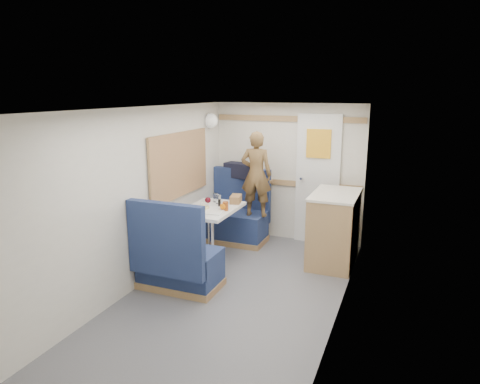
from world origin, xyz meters
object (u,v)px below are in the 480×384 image
at_px(cheese_block, 204,207).
at_px(salt_grinder, 201,206).
at_px(tray, 213,211).
at_px(duffel_bag, 240,170).
at_px(person, 256,174).
at_px(tumbler_right, 218,199).
at_px(dinette_table, 211,219).
at_px(orange_fruit, 223,207).
at_px(bench_far, 237,221).
at_px(tumbler_mid, 216,198).
at_px(tumbler_left, 182,209).
at_px(wine_glass, 208,201).
at_px(pepper_grinder, 219,203).
at_px(bread_loaf, 236,199).
at_px(beer_glass, 225,206).
at_px(galley_counter, 334,228).
at_px(dome_light, 211,121).
at_px(bench_near, 177,264).

distance_m(cheese_block, salt_grinder, 0.04).
bearing_deg(tray, duffel_bag, 96.61).
height_order(person, tumbler_right, person).
height_order(dinette_table, orange_fruit, orange_fruit).
relative_size(bench_far, tumbler_mid, 9.31).
bearing_deg(tumbler_left, bench_far, 79.39).
distance_m(wine_glass, tumbler_right, 0.36).
height_order(wine_glass, pepper_grinder, wine_glass).
bearing_deg(bread_loaf, pepper_grinder, -116.87).
bearing_deg(dinette_table, bread_loaf, 61.45).
distance_m(tray, tumbler_mid, 0.48).
bearing_deg(cheese_block, bread_loaf, 65.02).
bearing_deg(tumbler_right, dinette_table, -89.00).
bearing_deg(dinette_table, orange_fruit, -19.54).
bearing_deg(pepper_grinder, tray, -83.48).
bearing_deg(bench_far, dinette_table, -90.00).
distance_m(tray, orange_fruit, 0.13).
height_order(salt_grinder, bread_loaf, salt_grinder).
distance_m(tumbler_right, beer_glass, 0.37).
xyz_separation_m(tumbler_right, beer_glass, (0.23, -0.29, -0.00)).
distance_m(tumbler_left, salt_grinder, 0.26).
distance_m(galley_counter, pepper_grinder, 1.49).
bearing_deg(tumbler_right, duffel_bag, 92.76).
relative_size(dome_light, orange_fruit, 2.62).
bearing_deg(duffel_bag, tray, -72.65).
xyz_separation_m(orange_fruit, pepper_grinder, (-0.13, 0.18, -0.01)).
relative_size(bench_far, orange_fruit, 13.73).
xyz_separation_m(dinette_table, galley_counter, (1.47, 0.55, -0.10)).
distance_m(galley_counter, person, 1.28).
xyz_separation_m(dinette_table, dome_light, (-0.39, 0.85, 1.18)).
xyz_separation_m(bench_far, tumbler_right, (-0.00, -0.62, 0.48)).
bearing_deg(bench_far, cheese_block, -91.79).
xyz_separation_m(bench_near, tumbler_mid, (-0.07, 1.17, 0.48)).
distance_m(tumbler_mid, bread_loaf, 0.27).
bearing_deg(wine_glass, beer_glass, 18.65).
bearing_deg(dome_light, bread_loaf, -39.82).
relative_size(beer_glass, bread_loaf, 0.48).
bearing_deg(bench_far, tumbler_mid, -97.12).
distance_m(galley_counter, orange_fruit, 1.44).
bearing_deg(person, cheese_block, 60.45).
bearing_deg(orange_fruit, dome_light, 122.74).
height_order(tumbler_right, beer_glass, tumbler_right).
relative_size(dinette_table, dome_light, 4.60).
bearing_deg(bread_loaf, orange_fruit, -89.17).
xyz_separation_m(duffel_bag, salt_grinder, (-0.02, -1.25, -0.24)).
bearing_deg(tumbler_left, tumbler_right, 69.14).
relative_size(bench_far, galley_counter, 1.14).
bearing_deg(galley_counter, person, 169.73).
height_order(dome_light, wine_glass, dome_light).
xyz_separation_m(dome_light, salt_grinder, (0.32, -0.98, -0.98)).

